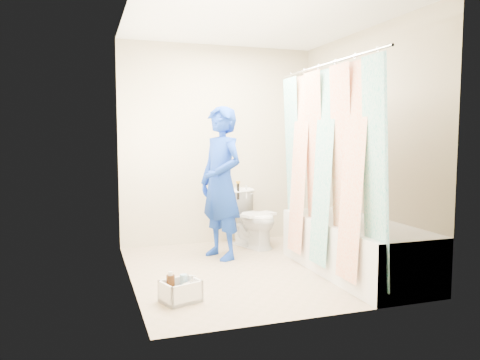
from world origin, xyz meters
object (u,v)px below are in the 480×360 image
object	(u,v)px
bathtub	(354,246)
toilet	(252,218)
cleaning_caddy	(182,292)
plumber	(221,183)

from	to	relation	value
bathtub	toilet	size ratio (longest dim) A/B	2.58
cleaning_caddy	plumber	bearing A→B (deg)	41.95
bathtub	plumber	bearing A→B (deg)	137.36
bathtub	plumber	xyz separation A→B (m)	(-1.04, 0.96, 0.54)
plumber	cleaning_caddy	xyz separation A→B (m)	(-0.68, -1.20, -0.73)
toilet	plumber	world-z (taller)	plumber
bathtub	toilet	distance (m)	1.45
bathtub	cleaning_caddy	bearing A→B (deg)	-172.03
toilet	plumber	xyz separation A→B (m)	(-0.49, -0.37, 0.47)
cleaning_caddy	toilet	bearing A→B (deg)	34.76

